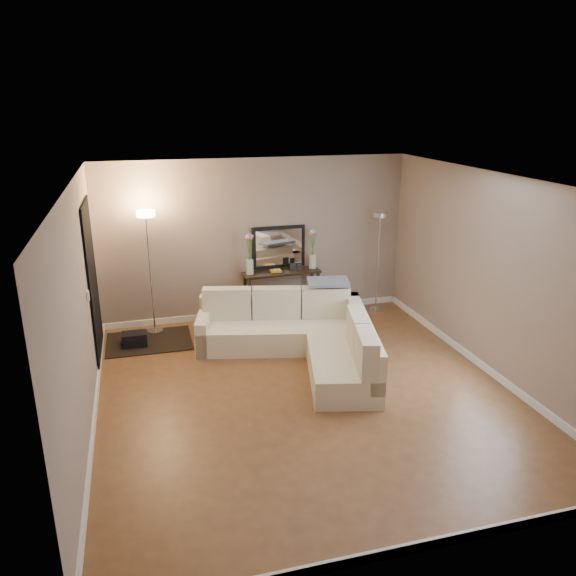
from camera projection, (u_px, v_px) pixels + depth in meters
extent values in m
cube|color=brown|center=(305.00, 392.00, 6.97)|extent=(5.00, 5.50, 0.01)
cube|color=white|center=(307.00, 180.00, 6.14)|extent=(5.00, 5.50, 0.01)
cube|color=gray|center=(256.00, 239.00, 9.08)|extent=(5.00, 0.02, 2.60)
cube|color=gray|center=(419.00, 413.00, 4.03)|extent=(5.00, 0.02, 2.60)
cube|color=gray|center=(79.00, 313.00, 5.93)|extent=(0.02, 5.50, 2.60)
cube|color=gray|center=(493.00, 276.00, 7.19)|extent=(0.02, 5.50, 2.60)
cube|color=white|center=(258.00, 312.00, 9.45)|extent=(5.00, 0.03, 0.10)
cube|color=white|center=(405.00, 549.00, 4.45)|extent=(5.00, 0.03, 0.10)
cube|color=white|center=(95.00, 416.00, 6.33)|extent=(0.03, 5.50, 0.10)
cube|color=white|center=(481.00, 364.00, 7.58)|extent=(0.03, 5.50, 0.10)
cube|color=black|center=(93.00, 283.00, 7.55)|extent=(0.02, 1.20, 2.20)
cube|color=white|center=(88.00, 296.00, 6.74)|extent=(0.02, 0.08, 0.12)
cube|color=#EEE4C1|center=(280.00, 335.00, 8.20)|extent=(2.49, 1.34, 0.36)
cube|color=#EEE4C1|center=(280.00, 311.00, 8.42)|extent=(2.34, 0.72, 0.51)
cube|color=#EEE4C1|center=(204.00, 331.00, 8.14)|extent=(0.35, 0.83, 0.51)
cube|color=#EEE4C1|center=(342.00, 369.00, 7.15)|extent=(1.13, 1.60, 0.36)
cube|color=#EEE4C1|center=(363.00, 338.00, 7.47)|extent=(0.70, 2.25, 0.51)
cube|color=beige|center=(227.00, 303.00, 8.25)|extent=(0.74, 0.36, 0.47)
cube|color=beige|center=(277.00, 303.00, 8.27)|extent=(0.74, 0.36, 0.47)
cube|color=beige|center=(326.00, 302.00, 8.30)|extent=(0.74, 0.36, 0.47)
cube|color=beige|center=(357.00, 330.00, 7.28)|extent=(0.35, 0.68, 0.47)
cube|color=beige|center=(366.00, 353.00, 6.64)|extent=(0.35, 0.68, 0.47)
cube|color=slate|center=(328.00, 282.00, 8.23)|extent=(0.65, 0.45, 0.08)
cube|color=black|center=(282.00, 273.00, 9.17)|extent=(1.29, 0.41, 0.04)
cube|color=black|center=(250.00, 302.00, 9.00)|extent=(0.05, 0.05, 0.74)
cube|color=black|center=(245.00, 296.00, 9.24)|extent=(0.05, 0.05, 0.74)
cube|color=black|center=(318.00, 294.00, 9.35)|extent=(0.05, 0.05, 0.74)
cube|color=black|center=(312.00, 289.00, 9.60)|extent=(0.05, 0.05, 0.74)
cube|color=black|center=(282.00, 306.00, 9.36)|extent=(1.21, 0.38, 0.03)
cube|color=#BF3333|center=(251.00, 303.00, 9.17)|extent=(0.04, 0.16, 0.19)
cube|color=#3359A5|center=(254.00, 303.00, 9.18)|extent=(0.04, 0.16, 0.21)
cube|color=gold|center=(256.00, 302.00, 9.19)|extent=(0.05, 0.16, 0.22)
cube|color=#3F7F4C|center=(259.00, 303.00, 9.21)|extent=(0.06, 0.16, 0.19)
cube|color=#994C99|center=(262.00, 302.00, 9.22)|extent=(0.04, 0.16, 0.21)
cube|color=orange|center=(265.00, 301.00, 9.23)|extent=(0.04, 0.16, 0.22)
cube|color=#262626|center=(267.00, 302.00, 9.25)|extent=(0.05, 0.16, 0.19)
cube|color=#4C99B2|center=(270.00, 301.00, 9.26)|extent=(0.06, 0.16, 0.21)
cube|color=#B2A58C|center=(273.00, 300.00, 9.27)|extent=(0.04, 0.16, 0.22)
cube|color=brown|center=(275.00, 301.00, 9.29)|extent=(0.04, 0.16, 0.19)
cube|color=navy|center=(278.00, 300.00, 9.30)|extent=(0.05, 0.16, 0.21)
cube|color=gold|center=(281.00, 299.00, 9.31)|extent=(0.06, 0.16, 0.22)
cube|color=black|center=(279.00, 247.00, 9.20)|extent=(0.90, 0.09, 0.70)
cube|color=white|center=(279.00, 247.00, 9.18)|extent=(0.78, 0.05, 0.59)
cube|color=gold|center=(275.00, 271.00, 9.10)|extent=(0.18, 0.13, 0.04)
cube|color=black|center=(293.00, 267.00, 9.15)|extent=(0.10, 0.02, 0.13)
cube|color=black|center=(300.00, 267.00, 9.19)|extent=(0.08, 0.02, 0.11)
cylinder|color=silver|center=(250.00, 267.00, 8.97)|extent=(0.12, 0.12, 0.23)
cylinder|color=#38722D|center=(248.00, 250.00, 8.87)|extent=(0.10, 0.01, 0.40)
sphere|color=#E5598C|center=(247.00, 238.00, 8.80)|extent=(0.07, 0.07, 0.07)
cylinder|color=#38722D|center=(249.00, 250.00, 8.87)|extent=(0.05, 0.01, 0.43)
sphere|color=white|center=(248.00, 237.00, 8.80)|extent=(0.07, 0.07, 0.07)
cylinder|color=#38722D|center=(249.00, 249.00, 8.87)|extent=(0.01, 0.01, 0.45)
sphere|color=#598CE5|center=(249.00, 235.00, 8.80)|extent=(0.07, 0.07, 0.07)
cylinder|color=#38722D|center=(250.00, 250.00, 8.88)|extent=(0.05, 0.01, 0.41)
sphere|color=#E58C4C|center=(250.00, 238.00, 8.82)|extent=(0.07, 0.07, 0.07)
cylinder|color=#38722D|center=(250.00, 250.00, 8.88)|extent=(0.10, 0.01, 0.42)
sphere|color=#D866B2|center=(251.00, 236.00, 8.82)|extent=(0.07, 0.07, 0.07)
cylinder|color=silver|center=(313.00, 261.00, 9.29)|extent=(0.12, 0.12, 0.23)
cylinder|color=#38722D|center=(312.00, 245.00, 9.20)|extent=(0.10, 0.01, 0.40)
sphere|color=#E5598C|center=(311.00, 233.00, 9.13)|extent=(0.07, 0.07, 0.07)
cylinder|color=#38722D|center=(312.00, 245.00, 9.20)|extent=(0.05, 0.01, 0.43)
sphere|color=white|center=(312.00, 232.00, 9.13)|extent=(0.07, 0.07, 0.07)
cylinder|color=#38722D|center=(313.00, 244.00, 9.20)|extent=(0.01, 0.01, 0.45)
sphere|color=#598CE5|center=(313.00, 231.00, 9.12)|extent=(0.07, 0.07, 0.07)
cylinder|color=#38722D|center=(313.00, 245.00, 9.20)|extent=(0.05, 0.01, 0.41)
sphere|color=#E58C4C|center=(314.00, 233.00, 9.14)|extent=(0.07, 0.07, 0.07)
cylinder|color=#38722D|center=(314.00, 244.00, 9.20)|extent=(0.10, 0.01, 0.42)
sphere|color=#D866B2|center=(315.00, 232.00, 9.14)|extent=(0.07, 0.07, 0.07)
cylinder|color=silver|center=(155.00, 331.00, 8.76)|extent=(0.25, 0.25, 0.03)
cylinder|color=silver|center=(151.00, 276.00, 8.47)|extent=(0.03, 0.03, 1.82)
cylinder|color=#FFBF72|center=(146.00, 214.00, 8.17)|extent=(0.27, 0.27, 0.08)
cylinder|color=silver|center=(375.00, 309.00, 9.68)|extent=(0.25, 0.25, 0.03)
cylinder|color=silver|center=(378.00, 264.00, 9.42)|extent=(0.03, 0.03, 1.62)
cylinder|color=silver|center=(380.00, 215.00, 9.15)|extent=(0.27, 0.27, 0.07)
cube|color=black|center=(149.00, 341.00, 8.40)|extent=(1.25, 0.94, 0.02)
cube|color=black|center=(135.00, 340.00, 8.23)|extent=(0.35, 0.25, 0.23)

